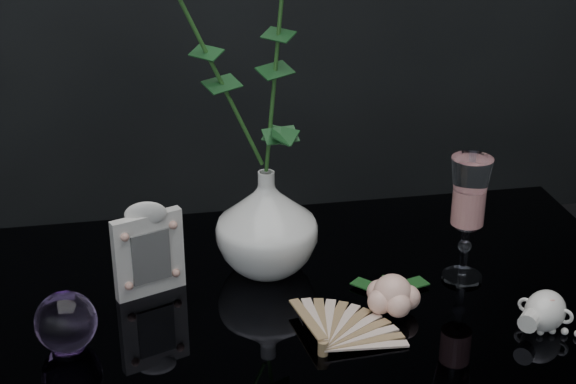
{
  "coord_description": "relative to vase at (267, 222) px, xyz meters",
  "views": [
    {
      "loc": [
        -0.21,
        -1.06,
        1.43
      ],
      "look_at": [
        -0.01,
        0.05,
        0.92
      ],
      "focal_mm": 55.0,
      "sensor_mm": 36.0,
      "label": 1
    }
  ],
  "objects": [
    {
      "name": "paperweight",
      "position": [
        -0.29,
        -0.16,
        -0.04
      ],
      "size": [
        0.08,
        0.08,
        0.08
      ],
      "primitive_type": null,
      "rotation": [
        0.0,
        0.0,
        -0.03
      ],
      "color": "#B386D9",
      "rests_on": "table"
    },
    {
      "name": "paper_fan",
      "position": [
        0.04,
        -0.24,
        -0.07
      ],
      "size": [
        0.29,
        0.26,
        0.02
      ],
      "primitive_type": null,
      "rotation": [
        0.0,
        0.0,
        0.44
      ],
      "color": "beige",
      "rests_on": "table"
    },
    {
      "name": "vase",
      "position": [
        0.0,
        0.0,
        0.0
      ],
      "size": [
        0.17,
        0.17,
        0.16
      ],
      "primitive_type": "imported",
      "rotation": [
        0.0,
        0.0,
        -0.08
      ],
      "color": "white",
      "rests_on": "table"
    },
    {
      "name": "loose_rose",
      "position": [
        0.15,
        -0.15,
        -0.05
      ],
      "size": [
        0.16,
        0.19,
        0.06
      ],
      "primitive_type": null,
      "rotation": [
        0.0,
        0.0,
        -0.22
      ],
      "color": "#FFB9A4",
      "rests_on": "table"
    },
    {
      "name": "roses",
      "position": [
        -0.03,
        0.0,
        0.28
      ],
      "size": [
        0.25,
        0.11,
        0.42
      ],
      "color": "#E5998D",
      "rests_on": "vase"
    },
    {
      "name": "wine_glass",
      "position": [
        0.29,
        -0.08,
        0.02
      ],
      "size": [
        0.08,
        0.08,
        0.2
      ],
      "primitive_type": null,
      "rotation": [
        0.0,
        0.0,
        -0.43
      ],
      "color": "white",
      "rests_on": "table"
    },
    {
      "name": "pearl_jar",
      "position": [
        0.35,
        -0.23,
        -0.05
      ],
      "size": [
        0.27,
        0.27,
        0.06
      ],
      "primitive_type": null,
      "rotation": [
        0.0,
        0.0,
        -0.73
      ],
      "color": "silver",
      "rests_on": "table"
    },
    {
      "name": "picture_frame",
      "position": [
        -0.18,
        -0.04,
        -0.01
      ],
      "size": [
        0.13,
        0.12,
        0.15
      ],
      "primitive_type": null,
      "rotation": [
        0.0,
        0.0,
        0.36
      ],
      "color": "silver",
      "rests_on": "table"
    }
  ]
}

